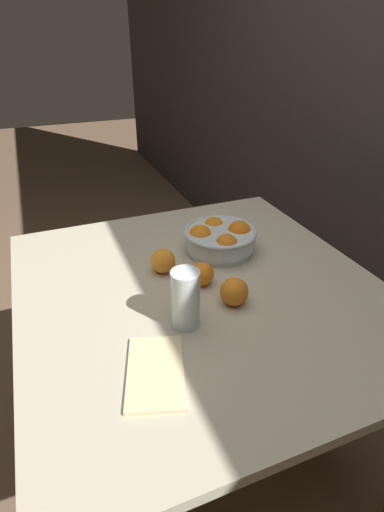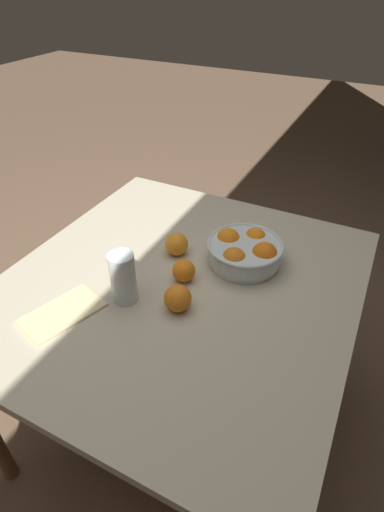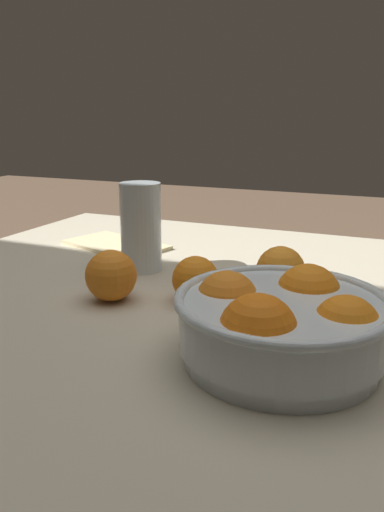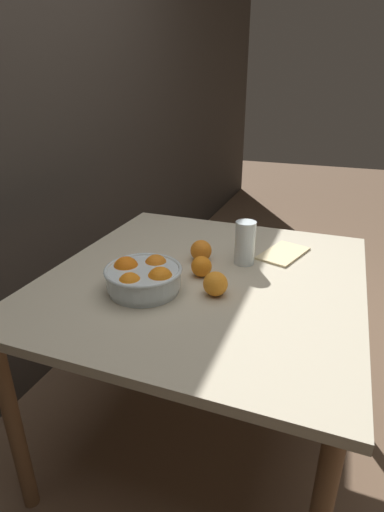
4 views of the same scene
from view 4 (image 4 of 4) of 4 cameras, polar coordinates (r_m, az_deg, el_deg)
name	(u,v)px [view 4 (image 4 of 4)]	position (r m, az deg, el deg)	size (l,w,h in m)	color
ground_plane	(202,432)	(1.81, 1.49, -23.89)	(12.00, 12.00, 0.00)	brown
dining_table	(204,295)	(1.40, 1.77, -5.52)	(1.10, 1.03, 0.73)	#B7AD93
fruit_bowl	(144,277)	(1.25, -6.94, -3.00)	(0.24, 0.24, 0.10)	silver
juice_glass	(245,245)	(1.43, 7.56, 1.56)	(0.07, 0.07, 0.16)	#F4A314
orange_loose_near_bowl	(201,266)	(1.34, 1.35, -1.50)	(0.07, 0.07, 0.07)	orange
orange_loose_front	(215,284)	(1.22, 3.36, -3.99)	(0.08, 0.08, 0.08)	orange
orange_loose_aside	(201,251)	(1.45, 1.30, 0.78)	(0.08, 0.08, 0.08)	orange
napkin	(283,253)	(1.55, 12.91, 0.38)	(0.22, 0.12, 0.01)	beige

